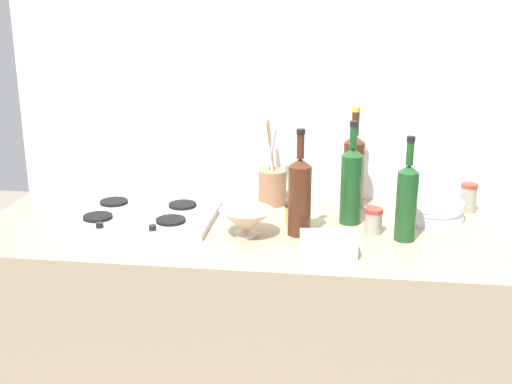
% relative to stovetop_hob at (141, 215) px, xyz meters
% --- Properties ---
extents(counter_block, '(1.80, 0.70, 0.90)m').
position_rel_stovetop_hob_xyz_m(counter_block, '(0.39, -0.03, -0.46)').
color(counter_block, tan).
rests_on(counter_block, ground).
extents(backsplash_panel, '(1.90, 0.06, 2.34)m').
position_rel_stovetop_hob_xyz_m(backsplash_panel, '(0.39, 0.35, 0.26)').
color(backsplash_panel, white).
rests_on(backsplash_panel, ground).
extents(stovetop_hob, '(0.49, 0.35, 0.04)m').
position_rel_stovetop_hob_xyz_m(stovetop_hob, '(0.00, 0.00, 0.00)').
color(stovetop_hob, '#B2B2B7').
rests_on(stovetop_hob, counter_block).
extents(plate_stack, '(0.23, 0.23, 0.06)m').
position_rel_stovetop_hob_xyz_m(plate_stack, '(0.96, 0.14, 0.02)').
color(plate_stack, white).
rests_on(plate_stack, counter_block).
extents(wine_bottle_leftmost, '(0.07, 0.07, 0.34)m').
position_rel_stovetop_hob_xyz_m(wine_bottle_leftmost, '(0.54, -0.07, 0.12)').
color(wine_bottle_leftmost, '#472314').
rests_on(wine_bottle_leftmost, counter_block).
extents(wine_bottle_mid_left, '(0.07, 0.07, 0.34)m').
position_rel_stovetop_hob_xyz_m(wine_bottle_mid_left, '(0.70, 0.06, 0.12)').
color(wine_bottle_mid_left, '#19471E').
rests_on(wine_bottle_mid_left, counter_block).
extents(wine_bottle_mid_right, '(0.06, 0.06, 0.33)m').
position_rel_stovetop_hob_xyz_m(wine_bottle_mid_right, '(0.86, -0.08, 0.11)').
color(wine_bottle_mid_right, '#19471E').
rests_on(wine_bottle_mid_right, counter_block).
extents(wine_bottle_rightmost, '(0.07, 0.07, 0.36)m').
position_rel_stovetop_hob_xyz_m(wine_bottle_rightmost, '(0.70, 0.22, 0.13)').
color(wine_bottle_rightmost, '#472314').
rests_on(wine_bottle_rightmost, counter_block).
extents(mixing_bowl, '(0.17, 0.17, 0.09)m').
position_rel_stovetop_hob_xyz_m(mixing_bowl, '(0.37, -0.11, 0.03)').
color(mixing_bowl, beige).
rests_on(mixing_bowl, counter_block).
extents(butter_dish, '(0.17, 0.12, 0.06)m').
position_rel_stovetop_hob_xyz_m(butter_dish, '(0.63, -0.22, 0.02)').
color(butter_dish, white).
rests_on(butter_dish, counter_block).
extents(utensil_crock, '(0.10, 0.10, 0.30)m').
position_rel_stovetop_hob_xyz_m(utensil_crock, '(0.42, 0.22, 0.06)').
color(utensil_crock, '#996B4C').
rests_on(utensil_crock, counter_block).
extents(condiment_jar_front, '(0.05, 0.05, 0.07)m').
position_rel_stovetop_hob_xyz_m(condiment_jar_front, '(0.51, 0.02, 0.02)').
color(condiment_jar_front, gold).
rests_on(condiment_jar_front, counter_block).
extents(condiment_jar_rear, '(0.06, 0.06, 0.08)m').
position_rel_stovetop_hob_xyz_m(condiment_jar_rear, '(0.77, -0.03, 0.03)').
color(condiment_jar_rear, '#9E998C').
rests_on(condiment_jar_rear, counter_block).
extents(condiment_jar_spare, '(0.06, 0.06, 0.10)m').
position_rel_stovetop_hob_xyz_m(condiment_jar_spare, '(1.10, 0.23, 0.04)').
color(condiment_jar_spare, '#9E998C').
rests_on(condiment_jar_spare, counter_block).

